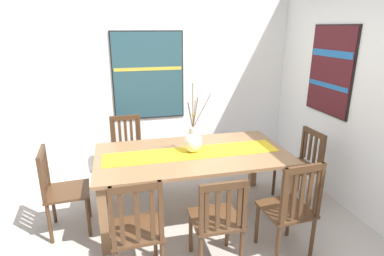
# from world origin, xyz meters

# --- Properties ---
(ground_plane) EXTENTS (6.40, 6.40, 0.03)m
(ground_plane) POSITION_xyz_m (0.00, 0.00, -0.01)
(ground_plane) COLOR #B2A89E
(wall_back) EXTENTS (6.40, 0.12, 2.70)m
(wall_back) POSITION_xyz_m (0.00, 1.86, 1.35)
(wall_back) COLOR white
(wall_back) RESTS_ON ground_plane
(wall_side) EXTENTS (0.12, 6.40, 2.70)m
(wall_side) POSITION_xyz_m (1.86, 0.00, 1.35)
(wall_side) COLOR white
(wall_side) RESTS_ON ground_plane
(dining_table) EXTENTS (2.05, 1.09, 0.74)m
(dining_table) POSITION_xyz_m (0.02, 0.43, 0.65)
(dining_table) COLOR #8E6642
(dining_table) RESTS_ON ground_plane
(table_runner) EXTENTS (1.89, 0.36, 0.01)m
(table_runner) POSITION_xyz_m (0.02, 0.43, 0.74)
(table_runner) COLOR gold
(table_runner) RESTS_ON dining_table
(centerpiece_vase) EXTENTS (0.27, 0.22, 0.78)m
(centerpiece_vase) POSITION_xyz_m (0.03, 0.44, 0.87)
(centerpiece_vase) COLOR silver
(centerpiece_vase) RESTS_ON dining_table
(chair_0) EXTENTS (0.44, 0.44, 0.88)m
(chair_0) POSITION_xyz_m (1.36, 0.41, 0.47)
(chair_0) COLOR #4C301C
(chair_0) RESTS_ON ground_plane
(chair_1) EXTENTS (0.44, 0.44, 0.97)m
(chair_1) POSITION_xyz_m (-0.65, -0.44, 0.49)
(chair_1) COLOR #4C301C
(chair_1) RESTS_ON ground_plane
(chair_2) EXTENTS (0.45, 0.45, 0.97)m
(chair_2) POSITION_xyz_m (0.71, -0.46, 0.50)
(chair_2) COLOR #4C301C
(chair_2) RESTS_ON ground_plane
(chair_3) EXTENTS (0.42, 0.42, 0.90)m
(chair_3) POSITION_xyz_m (0.03, -0.44, 0.48)
(chair_3) COLOR #4C301C
(chair_3) RESTS_ON ground_plane
(chair_4) EXTENTS (0.45, 0.45, 0.91)m
(chair_4) POSITION_xyz_m (-1.35, 0.43, 0.49)
(chair_4) COLOR #4C301C
(chair_4) RESTS_ON ground_plane
(chair_5) EXTENTS (0.43, 0.43, 0.92)m
(chair_5) POSITION_xyz_m (-0.65, 1.34, 0.49)
(chair_5) COLOR #4C301C
(chair_5) RESTS_ON ground_plane
(painting_on_back_wall) EXTENTS (0.99, 0.05, 1.22)m
(painting_on_back_wall) POSITION_xyz_m (-0.28, 1.79, 1.39)
(painting_on_back_wall) COLOR black
(painting_on_side_wall) EXTENTS (0.05, 0.78, 1.06)m
(painting_on_side_wall) POSITION_xyz_m (1.79, 0.67, 1.54)
(painting_on_side_wall) COLOR black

